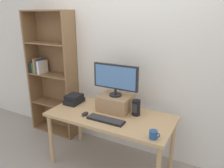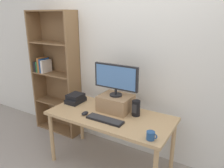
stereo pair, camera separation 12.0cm
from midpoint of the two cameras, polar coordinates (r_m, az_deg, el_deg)
The scene contains 11 objects.
ground_plane at distance 3.02m, azimuth -1.62°, elevation -20.30°, with size 12.00×12.00×0.00m, color #9E9389.
back_wall at distance 2.90m, azimuth 3.38°, elevation 6.61°, with size 7.00×0.08×2.60m.
desk at distance 2.67m, azimuth -1.74°, elevation -9.40°, with size 1.50×0.71×0.71m.
bookshelf_unit at distance 3.55m, azimuth -16.30°, elevation 2.57°, with size 0.80×0.28×1.92m.
riser_box at distance 2.72m, azimuth -0.36°, elevation -4.93°, with size 0.39×0.32×0.19m.
computer_monitor at distance 2.62m, azimuth -0.39°, elevation 1.54°, with size 0.58×0.15×0.39m.
keyboard at distance 2.49m, azimuth -3.04°, elevation -9.32°, with size 0.44×0.13×0.02m.
computer_mouse at distance 2.64m, azimuth -8.36°, elevation -7.72°, with size 0.06×0.10×0.04m.
book_stack at distance 3.00m, azimuth -11.01°, elevation -3.91°, with size 0.19×0.26×0.11m.
coffee_mug at distance 2.18m, azimuth 9.19°, elevation -12.93°, with size 0.11×0.08×0.08m.
desk_speaker at distance 2.60m, azimuth 5.01°, elevation -6.19°, with size 0.10×0.10×0.19m.
Camera 1 is at (1.14, -2.09, 1.86)m, focal length 35.00 mm.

